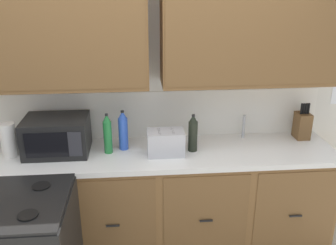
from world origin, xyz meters
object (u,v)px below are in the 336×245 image
object	(u,v)px
toaster	(166,142)
bottle_blue	(123,130)
bottle_green	(108,134)
knife_block	(302,125)
paper_towel_roll	(9,140)
bottle_dark	(193,133)
microwave	(57,135)

from	to	relation	value
toaster	bottle_blue	xyz separation A→B (m)	(-0.32, 0.12, 0.06)
bottle_green	knife_block	bearing A→B (deg)	5.31
bottle_blue	knife_block	bearing A→B (deg)	3.47
toaster	paper_towel_roll	size ratio (longest dim) A/B	1.08
toaster	bottle_dark	size ratio (longest dim) A/B	0.93
knife_block	bottle_blue	xyz separation A→B (m)	(-1.49, -0.09, 0.04)
knife_block	paper_towel_roll	distance (m)	2.35
bottle_green	paper_towel_roll	bearing A→B (deg)	179.09
microwave	paper_towel_roll	distance (m)	0.35
paper_towel_roll	bottle_green	world-z (taller)	bottle_green
knife_block	bottle_green	distance (m)	1.62
microwave	paper_towel_roll	world-z (taller)	microwave
toaster	paper_towel_roll	distance (m)	1.18
knife_block	toaster	bearing A→B (deg)	-169.69
knife_block	bottle_dark	distance (m)	0.97
bottle_dark	bottle_blue	size ratio (longest dim) A/B	0.93
bottle_dark	bottle_blue	xyz separation A→B (m)	(-0.54, 0.08, 0.01)
bottle_dark	bottle_blue	bearing A→B (deg)	171.68
bottle_blue	bottle_green	bearing A→B (deg)	-153.22
bottle_green	bottle_blue	xyz separation A→B (m)	(0.12, 0.06, 0.00)
bottle_green	bottle_dark	world-z (taller)	bottle_green
toaster	paper_towel_roll	xyz separation A→B (m)	(-1.18, 0.08, 0.03)
toaster	knife_block	distance (m)	1.19
bottle_dark	bottle_blue	world-z (taller)	bottle_blue
bottle_green	bottle_blue	size ratio (longest dim) A/B	0.99
bottle_green	bottle_dark	xyz separation A→B (m)	(0.66, -0.02, -0.01)
microwave	toaster	distance (m)	0.84
toaster	bottle_dark	xyz separation A→B (m)	(0.22, 0.04, 0.05)
bottle_green	bottle_dark	distance (m)	0.66
paper_towel_roll	bottle_blue	size ratio (longest dim) A/B	0.81
toaster	bottle_blue	world-z (taller)	bottle_blue
toaster	paper_towel_roll	bearing A→B (deg)	176.36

